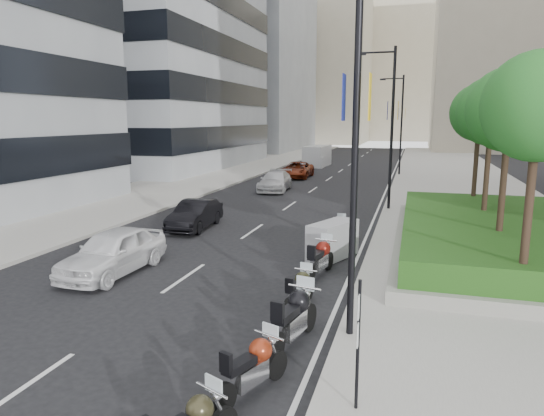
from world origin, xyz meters
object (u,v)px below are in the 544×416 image
at_px(motorcycle_3, 299,290).
at_px(car_c, 275,181).
at_px(lamp_post_0, 349,122).
at_px(delivery_van, 317,157).
at_px(motorcycle_6, 338,231).
at_px(parking_sign, 358,338).
at_px(motorcycle_1, 253,367).
at_px(motorcycle_4, 320,259).
at_px(lamp_post_2, 400,120).
at_px(car_b, 195,215).
at_px(motorcycle_5, 333,240).
at_px(lamp_post_1, 389,120).
at_px(car_d, 297,170).
at_px(motorcycle_2, 294,318).
at_px(car_a, 113,251).

xyz_separation_m(motorcycle_3, car_c, (-6.79, 21.28, 0.17)).
xyz_separation_m(lamp_post_0, delivery_van, (-8.89, 41.85, -4.02)).
height_order(motorcycle_6, car_c, car_c).
relative_size(parking_sign, motorcycle_1, 1.25).
distance_m(motorcycle_1, car_c, 26.57).
distance_m(motorcycle_4, motorcycle_6, 4.42).
xyz_separation_m(lamp_post_2, motorcycle_4, (-1.39, -30.60, -4.45)).
distance_m(motorcycle_3, motorcycle_4, 2.90).
height_order(parking_sign, car_b, parking_sign).
xyz_separation_m(parking_sign, motorcycle_6, (-2.13, 11.81, -0.91)).
distance_m(motorcycle_5, car_b, 7.76).
bearing_deg(parking_sign, lamp_post_2, 90.99).
height_order(lamp_post_1, car_d, lamp_post_1).
bearing_deg(motorcycle_5, motorcycle_2, -154.93).
distance_m(lamp_post_2, motorcycle_4, 30.96).
distance_m(parking_sign, motorcycle_3, 5.04).
bearing_deg(motorcycle_2, lamp_post_1, 7.77).
bearing_deg(lamp_post_0, motorcycle_2, -147.64).
bearing_deg(motorcycle_6, motorcycle_4, -172.26).
distance_m(motorcycle_1, motorcycle_2, 2.24).
relative_size(motorcycle_5, car_b, 0.60).
xyz_separation_m(lamp_post_1, car_b, (-8.43, -7.24, -4.39)).
xyz_separation_m(car_b, car_c, (0.23, 13.01, 0.03)).
xyz_separation_m(car_d, delivery_van, (-0.36, 10.85, 0.35)).
height_order(motorcycle_5, delivery_van, delivery_van).
bearing_deg(motorcycle_1, motorcycle_6, 22.84).
height_order(lamp_post_1, motorcycle_6, lamp_post_1).
bearing_deg(car_a, lamp_post_2, 78.09).
xyz_separation_m(parking_sign, car_d, (-9.19, 34.00, -0.75)).
height_order(lamp_post_1, car_b, lamp_post_1).
height_order(parking_sign, motorcycle_5, parking_sign).
bearing_deg(lamp_post_2, car_a, -104.16).
xyz_separation_m(motorcycle_6, car_b, (-6.96, 0.95, 0.12)).
height_order(motorcycle_3, car_a, car_a).
relative_size(lamp_post_1, motorcycle_5, 3.66).
relative_size(lamp_post_2, car_d, 1.78).
relative_size(car_a, car_d, 0.89).
bearing_deg(car_a, motorcycle_1, -37.23).
relative_size(parking_sign, motorcycle_2, 1.01).
bearing_deg(motorcycle_2, car_b, 46.51).
height_order(parking_sign, car_a, parking_sign).
xyz_separation_m(motorcycle_4, motorcycle_5, (0.05, 2.22, 0.08)).
xyz_separation_m(lamp_post_0, car_b, (-8.43, 9.76, -4.39)).
bearing_deg(motorcycle_6, motorcycle_1, -172.50).
bearing_deg(delivery_van, car_b, -86.14).
bearing_deg(motorcycle_1, car_b, 51.40).
distance_m(lamp_post_2, motorcycle_3, 33.83).
xyz_separation_m(lamp_post_0, motorcycle_5, (-1.34, 6.61, -4.37)).
bearing_deg(motorcycle_4, lamp_post_0, -151.87).
xyz_separation_m(motorcycle_3, car_d, (-7.12, 29.49, 0.17)).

